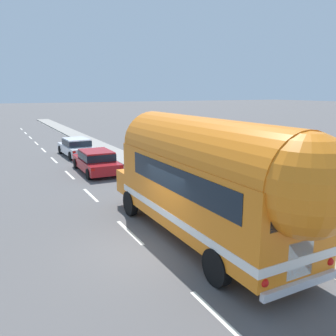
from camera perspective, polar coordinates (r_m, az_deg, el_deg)
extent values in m
plane|color=#565454|center=(11.47, -3.33, -13.04)|extent=(300.00, 300.00, 0.00)
cube|color=silver|center=(8.51, 8.55, -23.04)|extent=(0.14, 2.40, 0.01)
cube|color=silver|center=(12.79, -6.25, -10.29)|extent=(0.14, 2.40, 0.01)
cube|color=silver|center=(17.43, -12.43, -4.30)|extent=(0.14, 2.40, 0.01)
cube|color=silver|center=(21.87, -15.68, -1.08)|extent=(0.14, 2.40, 0.01)
cube|color=silver|center=(26.87, -18.00, 1.22)|extent=(0.14, 2.40, 0.01)
cube|color=silver|center=(31.77, -19.54, 2.76)|extent=(0.14, 2.40, 0.01)
cube|color=silver|center=(36.21, -20.58, 3.78)|extent=(0.14, 2.40, 0.01)
cube|color=silver|center=(40.83, -21.41, 4.61)|extent=(0.14, 2.40, 0.01)
cube|color=silver|center=(45.63, -22.10, 5.29)|extent=(0.14, 2.40, 0.01)
cube|color=silver|center=(50.68, -22.68, 5.86)|extent=(0.14, 2.40, 0.01)
cube|color=silver|center=(23.42, -6.99, 0.17)|extent=(0.12, 80.00, 0.01)
cube|color=gray|center=(21.96, -2.79, -0.38)|extent=(1.94, 90.00, 0.15)
cube|color=orange|center=(11.41, 5.96, -3.82)|extent=(2.54, 7.95, 2.30)
cylinder|color=orange|center=(11.14, 6.09, 1.87)|extent=(2.49, 7.85, 2.45)
sphere|color=orange|center=(8.26, 21.36, -2.64)|extent=(2.40, 2.40, 2.40)
cube|color=orange|center=(15.50, -3.59, -2.01)|extent=(2.27, 1.31, 0.95)
cube|color=white|center=(11.61, 5.89, -6.90)|extent=(2.59, 7.99, 0.24)
cube|color=black|center=(11.02, 6.89, -1.20)|extent=(2.56, 6.15, 0.76)
cube|color=black|center=(8.39, 21.14, -5.95)|extent=(2.00, 0.09, 0.84)
cube|color=white|center=(8.84, 20.55, -13.69)|extent=(0.80, 0.06, 0.90)
cube|color=silver|center=(9.07, 20.69, -17.30)|extent=(2.34, 0.15, 0.20)
sphere|color=red|center=(8.29, 15.34, -17.50)|extent=(0.20, 0.20, 0.20)
sphere|color=red|center=(9.72, 24.72, -13.59)|extent=(0.20, 0.20, 0.20)
cube|color=black|center=(14.69, -2.70, 2.48)|extent=(2.14, 0.11, 0.96)
cube|color=silver|center=(16.14, -4.59, -1.90)|extent=(0.90, 0.11, 0.56)
cylinder|color=black|center=(14.29, -6.12, -5.71)|extent=(0.27, 1.00, 1.00)
cylinder|color=black|center=(15.26, 2.09, -4.46)|extent=(0.27, 1.00, 1.00)
cylinder|color=black|center=(9.45, 7.89, -15.64)|extent=(0.27, 1.00, 1.00)
cylinder|color=black|center=(10.86, 18.24, -12.30)|extent=(0.27, 1.00, 1.00)
cube|color=#A5191E|center=(22.15, -11.56, 0.66)|extent=(1.97, 4.77, 0.60)
cube|color=#A5191E|center=(21.92, -11.54, 2.08)|extent=(1.73, 2.42, 0.55)
cube|color=black|center=(21.93, -11.53, 2.00)|extent=(1.79, 2.46, 0.43)
cube|color=red|center=(19.65, -12.08, -0.30)|extent=(0.20, 0.04, 0.14)
cube|color=red|center=(20.11, -7.52, 0.16)|extent=(0.20, 0.04, 0.14)
cylinder|color=black|center=(23.58, -14.74, 0.72)|extent=(0.21, 0.64, 0.64)
cylinder|color=black|center=(24.00, -10.50, 1.12)|extent=(0.21, 0.64, 0.64)
cylinder|color=black|center=(20.39, -12.76, -0.97)|extent=(0.21, 0.64, 0.64)
cylinder|color=black|center=(20.87, -7.93, -0.47)|extent=(0.21, 0.64, 0.64)
cube|color=white|center=(28.13, -14.62, 2.97)|extent=(2.01, 4.72, 0.60)
cube|color=white|center=(27.92, -14.62, 4.10)|extent=(1.72, 2.37, 0.55)
cube|color=black|center=(27.93, -14.62, 4.04)|extent=(1.78, 2.41, 0.43)
cube|color=red|center=(25.67, -14.98, 2.49)|extent=(0.20, 0.05, 0.14)
cube|color=red|center=(26.10, -11.60, 2.82)|extent=(0.20, 0.05, 0.14)
cylinder|color=black|center=(29.52, -17.08, 2.86)|extent=(0.22, 0.65, 0.64)
cylinder|color=black|center=(29.94, -13.81, 3.18)|extent=(0.22, 0.65, 0.64)
cylinder|color=black|center=(26.39, -15.50, 1.88)|extent=(0.22, 0.65, 0.64)
cylinder|color=black|center=(26.86, -11.88, 2.25)|extent=(0.22, 0.65, 0.64)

